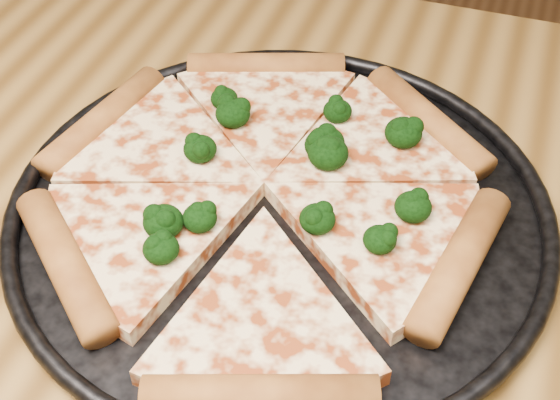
% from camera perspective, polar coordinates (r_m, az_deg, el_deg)
% --- Properties ---
extents(pizza_pan, '(0.37, 0.37, 0.02)m').
position_cam_1_polar(pizza_pan, '(0.53, -0.00, -0.64)').
color(pizza_pan, black).
rests_on(pizza_pan, dining_table).
extents(pizza, '(0.33, 0.35, 0.02)m').
position_cam_1_polar(pizza, '(0.53, -1.18, 0.82)').
color(pizza, '#FFDB9C').
rests_on(pizza, pizza_pan).
extents(broccoli_florets, '(0.18, 0.19, 0.02)m').
position_cam_1_polar(broccoli_florets, '(0.53, 0.96, 2.58)').
color(broccoli_florets, black).
rests_on(broccoli_florets, pizza).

